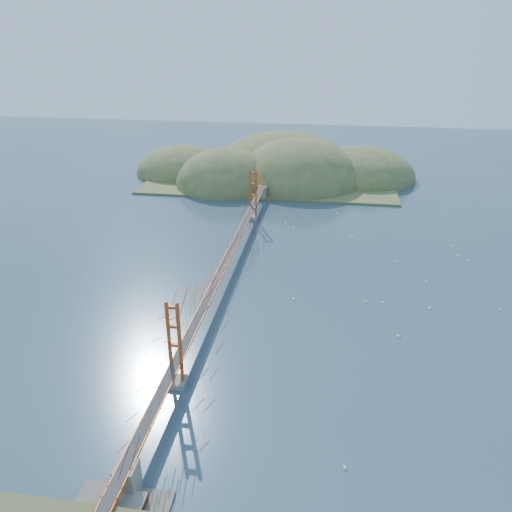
# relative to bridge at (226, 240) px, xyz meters

# --- Properties ---
(ground) EXTENTS (320.00, 320.00, 0.00)m
(ground) POSITION_rel_bridge_xyz_m (0.00, -0.18, -7.01)
(ground) COLOR #2C4559
(ground) RESTS_ON ground
(bridge) EXTENTS (2.20, 94.40, 12.00)m
(bridge) POSITION_rel_bridge_xyz_m (0.00, 0.00, 0.00)
(bridge) COLOR gray
(bridge) RESTS_ON ground
(fort) EXTENTS (3.70, 2.30, 1.75)m
(fort) POSITION_rel_bridge_xyz_m (0.40, -47.98, -6.34)
(fort) COLOR brown
(fort) RESTS_ON ground
(far_headlands) EXTENTS (84.00, 58.00, 25.00)m
(far_headlands) POSITION_rel_bridge_xyz_m (2.21, 68.33, -7.01)
(far_headlands) COLOR olive
(far_headlands) RESTS_ON ground
(sailboat_3) EXTENTS (0.60, 0.60, 0.64)m
(sailboat_3) POSITION_rel_bridge_xyz_m (7.76, 28.32, -6.86)
(sailboat_3) COLOR white
(sailboat_3) RESTS_ON ground
(sailboat_2) EXTENTS (0.66, 0.66, 0.69)m
(sailboat_2) POSITION_rel_bridge_xyz_m (24.00, -5.86, -6.86)
(sailboat_2) COLOR white
(sailboat_2) RESTS_ON ground
(sailboat_6) EXTENTS (0.69, 0.69, 0.72)m
(sailboat_6) POSITION_rel_bridge_xyz_m (28.20, -15.17, -6.85)
(sailboat_6) COLOR white
(sailboat_6) RESTS_ON ground
(sailboat_14) EXTENTS (0.64, 0.64, 0.67)m
(sailboat_14) POSITION_rel_bridge_xyz_m (33.92, -6.34, -6.86)
(sailboat_14) COLOR white
(sailboat_14) RESTS_ON ground
(sailboat_10) EXTENTS (0.50, 0.57, 0.65)m
(sailboat_10) POSITION_rel_bridge_xyz_m (20.36, -40.18, -6.86)
(sailboat_10) COLOR white
(sailboat_10) RESTS_ON ground
(sailboat_8) EXTENTS (0.68, 0.68, 0.71)m
(sailboat_8) POSITION_rel_bridge_xyz_m (42.66, 15.20, -6.85)
(sailboat_8) COLOR white
(sailboat_8) RESTS_ON ground
(sailboat_5) EXTENTS (0.43, 0.51, 0.59)m
(sailboat_5) POSITION_rel_bridge_xyz_m (34.82, 2.99, -6.87)
(sailboat_5) COLOR white
(sailboat_5) RESTS_ON ground
(sailboat_17) EXTENTS (0.65, 0.56, 0.74)m
(sailboat_17) POSITION_rel_bridge_xyz_m (44.09, 13.16, -6.85)
(sailboat_17) COLOR white
(sailboat_17) RESTS_ON ground
(sailboat_12) EXTENTS (0.64, 0.62, 0.72)m
(sailboat_12) POSITION_rel_bridge_xyz_m (9.75, 25.27, -6.85)
(sailboat_12) COLOR white
(sailboat_12) RESTS_ON ground
(sailboat_15) EXTENTS (0.44, 0.53, 0.62)m
(sailboat_15) POSITION_rel_bridge_xyz_m (22.17, 21.46, -6.87)
(sailboat_15) COLOR white
(sailboat_15) RESTS_ON ground
(sailboat_9) EXTENTS (0.46, 0.57, 0.66)m
(sailboat_9) POSITION_rel_bridge_xyz_m (42.50, 19.87, -6.86)
(sailboat_9) COLOR white
(sailboat_9) RESTS_ON ground
(sailboat_1) EXTENTS (0.54, 0.54, 0.59)m
(sailboat_1) POSITION_rel_bridge_xyz_m (26.81, -5.53, -6.87)
(sailboat_1) COLOR white
(sailboat_1) RESTS_ON ground
(sailboat_0) EXTENTS (0.58, 0.65, 0.73)m
(sailboat_0) POSITION_rel_bridge_xyz_m (12.43, -6.66, -6.85)
(sailboat_0) COLOR white
(sailboat_0) RESTS_ON ground
(sailboat_11) EXTENTS (0.55, 0.55, 0.58)m
(sailboat_11) POSITION_rel_bridge_xyz_m (44.70, -5.19, -6.87)
(sailboat_11) COLOR white
(sailboat_11) RESTS_ON ground
(sailboat_7) EXTENTS (0.63, 0.63, 0.67)m
(sailboat_7) POSITION_rel_bridge_xyz_m (19.32, 36.51, -6.86)
(sailboat_7) COLOR white
(sailboat_7) RESTS_ON ground
(sailboat_4) EXTENTS (0.46, 0.51, 0.58)m
(sailboat_4) POSITION_rel_bridge_xyz_m (30.25, 10.56, -6.87)
(sailboat_4) COLOR white
(sailboat_4) RESTS_ON ground
(sailboat_16) EXTENTS (0.63, 0.63, 0.66)m
(sailboat_16) POSITION_rel_bridge_xyz_m (22.57, 22.07, -6.86)
(sailboat_16) COLOR white
(sailboat_16) RESTS_ON ground
(sailboat_extra_0) EXTENTS (0.57, 0.57, 0.60)m
(sailboat_extra_0) POSITION_rel_bridge_xyz_m (44.90, 40.09, -6.87)
(sailboat_extra_0) COLOR white
(sailboat_extra_0) RESTS_ON ground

